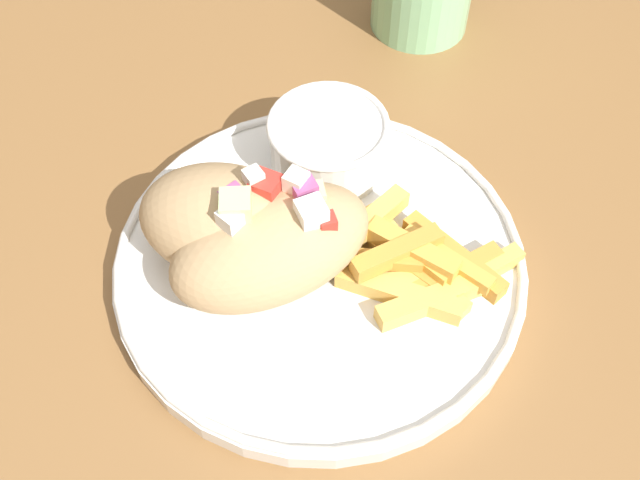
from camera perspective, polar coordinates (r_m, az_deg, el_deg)
table at (r=0.56m, az=1.88°, el=-2.50°), size 1.54×1.54×0.72m
plate at (r=0.49m, az=0.00°, el=-1.67°), size 0.27×0.27×0.02m
pita_sandwich_near at (r=0.45m, az=-3.68°, el=-0.38°), size 0.14×0.10×0.07m
pita_sandwich_far at (r=0.46m, az=-7.21°, el=1.49°), size 0.13×0.12×0.07m
fries_pile at (r=0.47m, az=7.34°, el=-1.87°), size 0.14×0.10×0.03m
sauce_ramekin at (r=0.52m, az=0.91°, el=7.60°), size 0.08×0.08×0.04m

